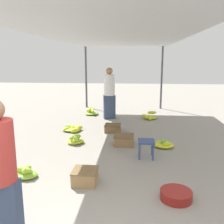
# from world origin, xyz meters

# --- Properties ---
(canopy_post_back_left) EXTENTS (0.08, 0.08, 2.56)m
(canopy_post_back_left) POSITION_xyz_m (-1.58, 8.67, 1.28)
(canopy_post_back_left) COLOR #4C4C51
(canopy_post_back_left) RESTS_ON ground
(canopy_post_back_right) EXTENTS (0.08, 0.08, 2.56)m
(canopy_post_back_right) POSITION_xyz_m (1.58, 8.67, 1.28)
(canopy_post_back_right) COLOR #4C4C51
(canopy_post_back_right) RESTS_ON ground
(canopy_tarp) EXTENTS (3.56, 8.77, 0.04)m
(canopy_tarp) POSITION_xyz_m (0.00, 4.49, 2.58)
(canopy_tarp) COLOR #B2B2B7
(canopy_tarp) RESTS_ON canopy_post_front_left
(vendor_foreground) EXTENTS (0.37, 0.36, 1.62)m
(vendor_foreground) POSITION_xyz_m (-0.90, 0.49, 0.84)
(vendor_foreground) COLOR #384766
(vendor_foreground) RESTS_ON ground
(stool) EXTENTS (0.34, 0.34, 0.37)m
(stool) POSITION_xyz_m (0.74, 3.16, 0.30)
(stool) COLOR #384C84
(stool) RESTS_ON ground
(basin_black) EXTENTS (0.47, 0.47, 0.14)m
(basin_black) POSITION_xyz_m (1.11, 1.58, 0.07)
(basin_black) COLOR maroon
(basin_black) RESTS_ON ground
(banana_pile_left_0) EXTENTS (0.44, 0.40, 0.24)m
(banana_pile_left_0) POSITION_xyz_m (-0.94, 3.88, 0.10)
(banana_pile_left_0) COLOR #84B934
(banana_pile_left_0) RESTS_ON ground
(banana_pile_left_1) EXTENTS (0.58, 0.57, 0.15)m
(banana_pile_left_1) POSITION_xyz_m (-1.27, 4.99, 0.06)
(banana_pile_left_1) COLOR yellow
(banana_pile_left_1) RESTS_ON ground
(banana_pile_left_2) EXTENTS (0.44, 0.37, 0.21)m
(banana_pile_left_2) POSITION_xyz_m (-1.39, 2.04, 0.08)
(banana_pile_left_2) COLOR #9EC430
(banana_pile_left_2) RESTS_ON ground
(banana_pile_left_3) EXTENTS (0.50, 0.47, 0.27)m
(banana_pile_left_3) POSITION_xyz_m (-1.11, 7.17, 0.11)
(banana_pile_left_3) COLOR #BDD02A
(banana_pile_left_3) RESTS_ON ground
(banana_pile_right_0) EXTENTS (0.59, 0.59, 0.26)m
(banana_pile_right_0) POSITION_xyz_m (1.01, 6.69, 0.08)
(banana_pile_right_0) COLOR yellow
(banana_pile_right_0) RESTS_ON ground
(banana_pile_right_1) EXTENTS (0.46, 0.46, 0.19)m
(banana_pile_right_1) POSITION_xyz_m (1.17, 3.85, 0.07)
(banana_pile_right_1) COLOR yellow
(banana_pile_right_1) RESTS_ON ground
(crate_near) EXTENTS (0.45, 0.45, 0.20)m
(crate_near) POSITION_xyz_m (-0.12, 5.03, 0.10)
(crate_near) COLOR brown
(crate_near) RESTS_ON ground
(crate_mid) EXTENTS (0.47, 0.47, 0.23)m
(crate_mid) POSITION_xyz_m (0.24, 3.94, 0.12)
(crate_mid) COLOR olive
(crate_mid) RESTS_ON ground
(crate_far) EXTENTS (0.40, 0.40, 0.24)m
(crate_far) POSITION_xyz_m (-0.31, 1.94, 0.12)
(crate_far) COLOR #9E7A4C
(crate_far) RESTS_ON ground
(shopper_walking_mid) EXTENTS (0.46, 0.46, 1.76)m
(shopper_walking_mid) POSITION_xyz_m (-0.38, 6.64, 0.91)
(shopper_walking_mid) COLOR #384766
(shopper_walking_mid) RESTS_ON ground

